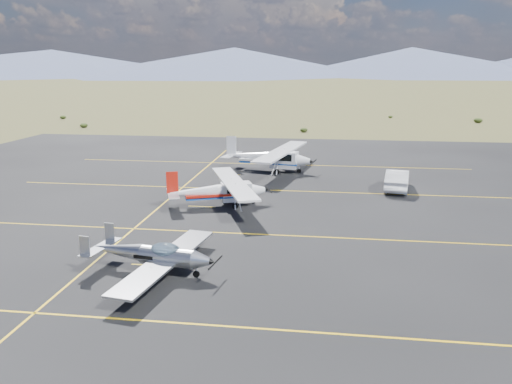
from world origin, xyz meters
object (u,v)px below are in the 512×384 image
(aircraft_cessna, at_px, (219,190))
(aircraft_plain, at_px, (269,157))
(sedan, at_px, (397,180))
(aircraft_low_wing, at_px, (154,255))

(aircraft_cessna, bearing_deg, aircraft_plain, 58.87)
(aircraft_cessna, distance_m, sedan, 14.98)
(aircraft_low_wing, bearing_deg, sedan, 62.18)
(aircraft_cessna, bearing_deg, aircraft_low_wing, -114.54)
(aircraft_low_wing, xyz_separation_m, aircraft_plain, (2.92, 24.84, 0.50))
(aircraft_cessna, distance_m, aircraft_plain, 12.94)
(aircraft_low_wing, xyz_separation_m, sedan, (14.06, 18.85, -0.07))
(aircraft_low_wing, bearing_deg, aircraft_plain, 92.19)
(aircraft_low_wing, distance_m, aircraft_plain, 25.01)
(aircraft_plain, bearing_deg, aircraft_cessna, -88.27)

